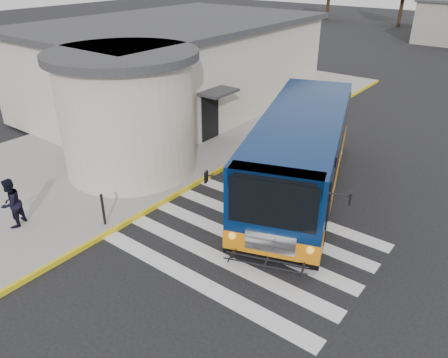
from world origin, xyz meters
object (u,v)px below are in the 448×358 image
Objects in this scene: pedestrian_a at (119,167)px; transit_bus at (300,156)px; pedestrian_b at (11,203)px; bollard at (103,209)px.

transit_bus is at bearing -38.97° from pedestrian_a.
transit_bus reaches higher than pedestrian_a.
bollard is (2.26, 1.83, -0.28)m from pedestrian_b.
transit_bus is at bearing 117.68° from pedestrian_b.
pedestrian_a is at bearing 127.42° from bollard.
transit_bus is 10.03m from pedestrian_b.
transit_bus is 9.91× the size of bollard.
transit_bus is 7.26m from bollard.
pedestrian_b is (-6.06, -7.98, -0.47)m from transit_bus.
pedestrian_a is 1.07× the size of pedestrian_b.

